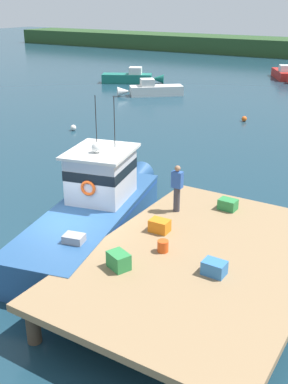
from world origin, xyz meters
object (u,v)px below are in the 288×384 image
Objects in this scene: deckhand_by_the_boat at (177,187)px; mooring_buoy_channel_marker at (73,128)px; main_fishing_boat at (95,209)px; moored_boat_off_the_point at (284,74)px; crate_stack_near_edge at (214,268)px; moored_boat_outer_mooring at (131,78)px; crate_single_by_cleat at (119,261)px; bait_bucket at (163,246)px; moored_boat_far_right at (152,90)px; mooring_buoy_inshore at (244,119)px; crate_single_far at (160,226)px; crate_stack_mid_dock at (228,204)px.

mooring_buoy_channel_marker is (-12.66, 9.77, -1.87)m from deckhand_by_the_boat.
main_fishing_boat is 38.96m from moored_boat_off_the_point.
deckhand_by_the_boat is (-2.69, 2.98, 0.67)m from crate_stack_near_edge.
moored_boat_outer_mooring is at bearing 120.82° from main_fishing_boat.
crate_single_by_cleat is 1.76× the size of bait_bucket.
moored_boat_far_right is 16.74m from moored_boat_off_the_point.
moored_boat_off_the_point is 15.67× the size of mooring_buoy_inshore.
bait_bucket is at bearing -78.66° from moored_boat_off_the_point.
mooring_buoy_channel_marker is at bearing 138.61° from crate_single_far.
deckhand_by_the_boat reaches higher than mooring_buoy_channel_marker.
mooring_buoy_inshore is 0.98× the size of mooring_buoy_channel_marker.
moored_boat_off_the_point is 20.02m from mooring_buoy_inshore.
crate_single_by_cleat is at bearing -78.33° from mooring_buoy_inshore.
crate_stack_mid_dock is 1.00× the size of crate_single_far.
moored_boat_off_the_point is 15.30× the size of mooring_buoy_channel_marker.
moored_boat_off_the_point is at bearing 98.60° from mooring_buoy_inshore.
moored_boat_outer_mooring is 6.86m from moored_boat_far_right.
crate_stack_near_edge is 1.76m from bait_bucket.
moored_boat_outer_mooring is at bearing 138.18° from moored_boat_far_right.
moored_boat_outer_mooring reaches higher than mooring_buoy_inshore.
crate_stack_near_edge is 41.85m from moored_boat_off_the_point.
crate_single_far reaches higher than moored_boat_off_the_point.
main_fishing_boat is 16.59× the size of crate_single_by_cleat.
crate_single_by_cleat is 42.42m from moored_boat_off_the_point.
main_fishing_boat is at bearing 135.56° from crate_single_by_cleat.
crate_single_by_cleat is 0.10× the size of moored_boat_outer_mooring.
crate_single_far is at bearing -41.39° from mooring_buoy_channel_marker.
moored_boat_far_right is (-11.71, 23.63, -0.51)m from main_fishing_boat.
bait_bucket is 18.47m from mooring_buoy_channel_marker.
crate_single_by_cleat is 30.51m from moored_boat_far_right.
moored_boat_far_right is (-15.84, 21.59, -0.88)m from crate_stack_mid_dock.
moored_boat_far_right is at bearing 123.74° from crate_stack_near_edge.
main_fishing_boat reaches higher than mooring_buoy_channel_marker.
moored_boat_off_the_point is at bearing 101.34° from bait_bucket.
deckhand_by_the_boat is 16.10m from mooring_buoy_channel_marker.
crate_single_far is (2.96, -0.61, 0.39)m from main_fishing_boat.
moored_boat_far_right is 13.92× the size of mooring_buoy_inshore.
crate_stack_near_edge is 0.10× the size of moored_boat_off_the_point.
mooring_buoy_channel_marker is at bearing -136.39° from mooring_buoy_inshore.
moored_boat_outer_mooring is at bearing 126.35° from crate_stack_near_edge.
main_fishing_boat is 6.11× the size of deckhand_by_the_boat.
crate_single_far reaches higher than mooring_buoy_channel_marker.
crate_stack_mid_dock is at bearing -31.81° from mooring_buoy_channel_marker.
crate_single_far is 1.76× the size of bait_bucket.
mooring_buoy_inshore is at bearing 43.61° from mooring_buoy_channel_marker.
main_fishing_boat reaches higher than bait_bucket.
crate_single_far is 28.35m from moored_boat_far_right.
moored_boat_far_right is at bearing 119.04° from crate_single_by_cleat.
deckhand_by_the_boat is at bearing -37.67° from mooring_buoy_channel_marker.
moored_boat_off_the_point is (-4.43, 38.70, -0.49)m from main_fishing_boat.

